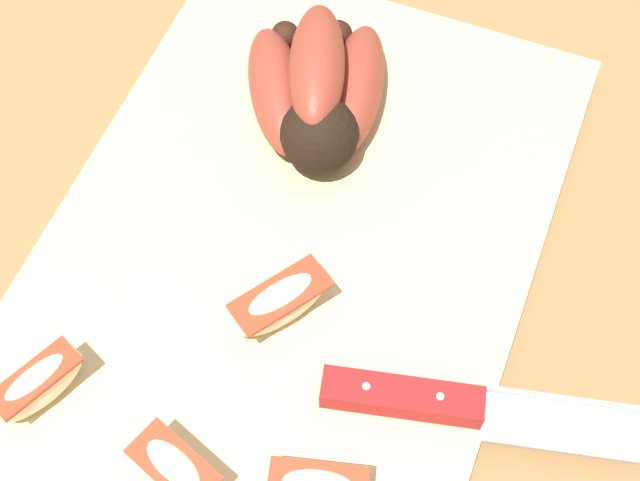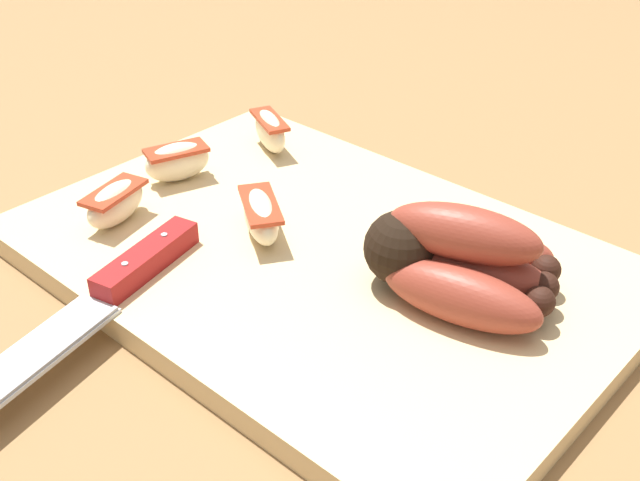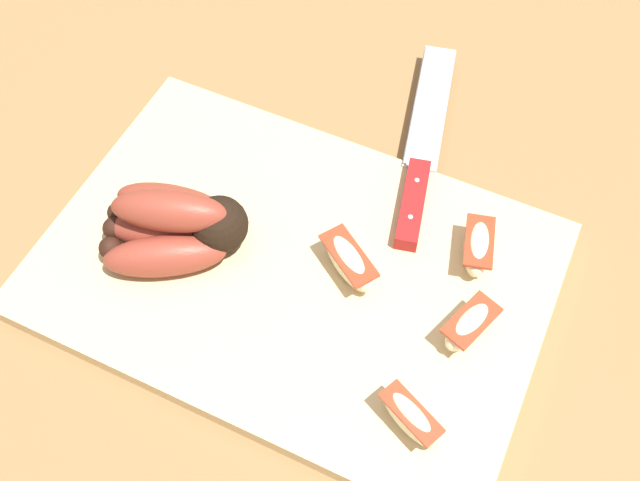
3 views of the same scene
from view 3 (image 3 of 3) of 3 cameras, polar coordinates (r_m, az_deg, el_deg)
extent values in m
plane|color=olive|center=(0.72, -1.56, -2.85)|extent=(6.00, 6.00, 0.00)
cube|color=#DBBC84|center=(0.71, -2.17, -2.58)|extent=(0.47, 0.32, 0.02)
sphere|color=black|center=(0.69, -7.80, 1.24)|extent=(0.05, 0.05, 0.05)
ellipsoid|color=brown|center=(0.73, -11.27, 2.73)|extent=(0.12, 0.06, 0.04)
sphere|color=black|center=(0.73, -15.32, 2.09)|extent=(0.02, 0.02, 0.02)
ellipsoid|color=brown|center=(0.71, -11.57, 0.83)|extent=(0.12, 0.08, 0.04)
sphere|color=black|center=(0.72, -15.65, 0.91)|extent=(0.02, 0.02, 0.02)
ellipsoid|color=brown|center=(0.70, -11.89, -1.16)|extent=(0.12, 0.09, 0.04)
sphere|color=black|center=(0.71, -15.91, -0.56)|extent=(0.02, 0.02, 0.02)
ellipsoid|color=brown|center=(0.68, -11.56, 2.28)|extent=(0.12, 0.08, 0.04)
cylinder|color=white|center=(0.70, -12.78, 1.76)|extent=(0.02, 0.02, 0.00)
cube|color=silver|center=(0.83, 8.53, 10.29)|extent=(0.08, 0.18, 0.00)
cube|color=#99999E|center=(0.83, 7.49, 10.60)|extent=(0.04, 0.17, 0.00)
cube|color=maroon|center=(0.73, 7.18, 2.83)|extent=(0.04, 0.10, 0.02)
cylinder|color=#B2B2B7|center=(0.71, 7.00, 1.82)|extent=(0.01, 0.01, 0.00)
cylinder|color=#B2B2B7|center=(0.74, 7.51, 4.65)|extent=(0.01, 0.01, 0.00)
ellipsoid|color=beige|center=(0.62, 6.96, -13.47)|extent=(0.06, 0.04, 0.04)
cube|color=#B2381E|center=(0.61, 7.08, -13.10)|extent=(0.06, 0.04, 0.00)
ellipsoid|color=beige|center=(0.68, 2.21, -1.66)|extent=(0.07, 0.06, 0.03)
cube|color=#B2381E|center=(0.67, 2.25, -1.18)|extent=(0.07, 0.06, 0.00)
ellipsoid|color=beige|center=(0.70, 12.07, -0.53)|extent=(0.04, 0.07, 0.03)
cube|color=#B2381E|center=(0.70, 12.23, -0.05)|extent=(0.04, 0.06, 0.00)
ellipsoid|color=beige|center=(0.66, 11.44, -6.61)|extent=(0.04, 0.06, 0.04)
cube|color=#B2381E|center=(0.65, 11.61, -6.17)|extent=(0.04, 0.06, 0.00)
camera|label=1|loc=(0.46, 53.80, 37.43)|focal=54.02mm
camera|label=2|loc=(0.91, -14.76, 39.72)|focal=44.57mm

